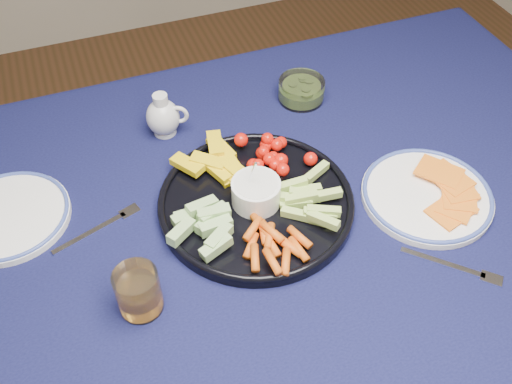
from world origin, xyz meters
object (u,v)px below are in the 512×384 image
object	(u,v)px
creamer_pitcher	(163,117)
side_plate_extra	(9,216)
dining_table	(245,255)
cheese_plate	(427,194)
pickle_bowl	(301,91)
crudite_platter	(255,200)
juice_tumbler	(139,293)

from	to	relation	value
creamer_pitcher	side_plate_extra	world-z (taller)	creamer_pitcher
dining_table	side_plate_extra	xyz separation A→B (m)	(-0.41, 0.17, 0.10)
creamer_pitcher	cheese_plate	distance (m)	0.56
dining_table	cheese_plate	world-z (taller)	cheese_plate
pickle_bowl	crudite_platter	bearing A→B (deg)	-128.11
dining_table	juice_tumbler	size ratio (longest dim) A/B	19.33
crudite_platter	dining_table	bearing A→B (deg)	-132.89
crudite_platter	juice_tumbler	bearing A→B (deg)	-151.59
juice_tumbler	side_plate_extra	distance (m)	0.33
creamer_pitcher	juice_tumbler	size ratio (longest dim) A/B	1.15
pickle_bowl	side_plate_extra	xyz separation A→B (m)	(-0.66, -0.14, -0.01)
dining_table	cheese_plate	size ratio (longest dim) A/B	6.65
dining_table	pickle_bowl	xyz separation A→B (m)	(0.25, 0.31, 0.11)
cheese_plate	side_plate_extra	bearing A→B (deg)	163.14
crudite_platter	pickle_bowl	xyz separation A→B (m)	(0.22, 0.28, 0.00)
crudite_platter	pickle_bowl	distance (m)	0.35
dining_table	crudite_platter	distance (m)	0.12
creamer_pitcher	side_plate_extra	bearing A→B (deg)	-157.74
crudite_platter	creamer_pitcher	xyz separation A→B (m)	(-0.10, 0.27, 0.02)
dining_table	juice_tumbler	xyz separation A→B (m)	(-0.22, -0.10, 0.13)
dining_table	pickle_bowl	bearing A→B (deg)	51.29
juice_tumbler	side_plate_extra	size ratio (longest dim) A/B	0.38
crudite_platter	side_plate_extra	world-z (taller)	crudite_platter
juice_tumbler	cheese_plate	bearing A→B (deg)	4.12
pickle_bowl	side_plate_extra	bearing A→B (deg)	-167.91
juice_tumbler	creamer_pitcher	bearing A→B (deg)	70.35
juice_tumbler	crudite_platter	bearing A→B (deg)	28.41
dining_table	crudite_platter	bearing A→B (deg)	47.11
dining_table	side_plate_extra	world-z (taller)	side_plate_extra
creamer_pitcher	juice_tumbler	distance (m)	0.43
dining_table	juice_tumbler	distance (m)	0.27
dining_table	creamer_pitcher	bearing A→B (deg)	102.83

